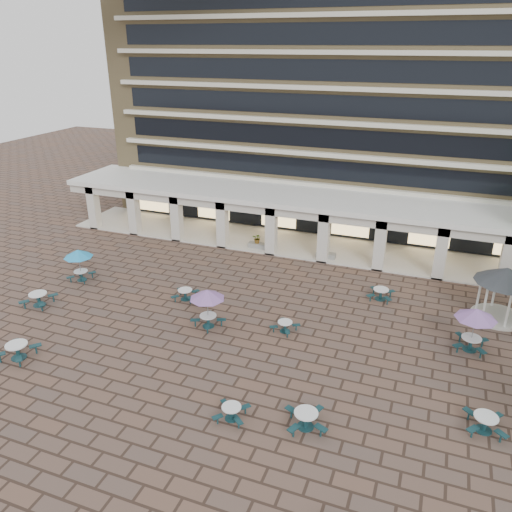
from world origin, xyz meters
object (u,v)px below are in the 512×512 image
object	(u,v)px
gazebo	(505,281)
planter_left	(257,242)
planter_right	(326,253)
picnic_table_1	(232,411)

from	to	relation	value
gazebo	planter_left	bearing A→B (deg)	163.83
gazebo	planter_right	xyz separation A→B (m)	(-12.04, 5.15, -2.05)
planter_right	picnic_table_1	bearing A→B (deg)	-89.21
gazebo	planter_left	size ratio (longest dim) A/B	2.40
picnic_table_1	gazebo	bearing A→B (deg)	45.28
picnic_table_1	planter_right	world-z (taller)	planter_right
gazebo	planter_left	xyz separation A→B (m)	(-17.76, 5.15, -1.96)
planter_left	gazebo	bearing A→B (deg)	-16.17
gazebo	planter_right	size ratio (longest dim) A/B	2.40
gazebo	planter_left	distance (m)	18.59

